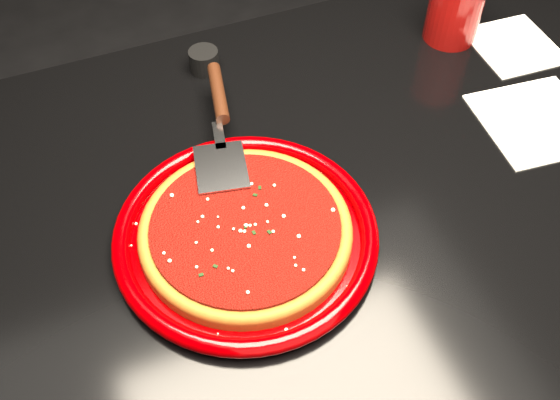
# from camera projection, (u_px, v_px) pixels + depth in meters

# --- Properties ---
(floor) EXTENTS (4.00, 4.00, 0.01)m
(floor) POSITION_uv_depth(u_px,v_px,m) (312.00, 389.00, 1.47)
(floor) COLOR black
(floor) RESTS_ON ground
(table) EXTENTS (1.20, 0.80, 0.75)m
(table) POSITION_uv_depth(u_px,v_px,m) (321.00, 309.00, 1.17)
(table) COLOR black
(table) RESTS_ON floor
(plate) EXTENTS (0.41, 0.41, 0.03)m
(plate) POSITION_uv_depth(u_px,v_px,m) (246.00, 234.00, 0.80)
(plate) COLOR #6F0001
(plate) RESTS_ON table
(pizza_crust) EXTENTS (0.33, 0.33, 0.01)m
(pizza_crust) POSITION_uv_depth(u_px,v_px,m) (246.00, 232.00, 0.80)
(pizza_crust) COLOR brown
(pizza_crust) RESTS_ON plate
(pizza_crust_rim) EXTENTS (0.33, 0.33, 0.02)m
(pizza_crust_rim) POSITION_uv_depth(u_px,v_px,m) (245.00, 229.00, 0.79)
(pizza_crust_rim) COLOR brown
(pizza_crust_rim) RESTS_ON plate
(pizza_sauce) EXTENTS (0.29, 0.29, 0.01)m
(pizza_sauce) POSITION_uv_depth(u_px,v_px,m) (245.00, 227.00, 0.79)
(pizza_sauce) COLOR maroon
(pizza_sauce) RESTS_ON plate
(parmesan_dusting) EXTENTS (0.24, 0.24, 0.01)m
(parmesan_dusting) POSITION_uv_depth(u_px,v_px,m) (245.00, 223.00, 0.79)
(parmesan_dusting) COLOR beige
(parmesan_dusting) RESTS_ON plate
(basil_flecks) EXTENTS (0.22, 0.22, 0.00)m
(basil_flecks) POSITION_uv_depth(u_px,v_px,m) (245.00, 224.00, 0.79)
(basil_flecks) COLOR black
(basil_flecks) RESTS_ON plate
(pizza_server) EXTENTS (0.14, 0.30, 0.02)m
(pizza_server) POSITION_uv_depth(u_px,v_px,m) (221.00, 125.00, 0.89)
(pizza_server) COLOR silver
(pizza_server) RESTS_ON plate
(cup) EXTENTS (0.10, 0.10, 0.12)m
(cup) POSITION_uv_depth(u_px,v_px,m) (456.00, 6.00, 1.04)
(cup) COLOR #910B09
(cup) RESTS_ON table
(napkin_a) EXTENTS (0.18, 0.18, 0.00)m
(napkin_a) POSITION_uv_depth(u_px,v_px,m) (537.00, 121.00, 0.95)
(napkin_a) COLOR white
(napkin_a) RESTS_ON table
(napkin_b) EXTENTS (0.14, 0.15, 0.00)m
(napkin_b) POSITION_uv_depth(u_px,v_px,m) (514.00, 46.00, 1.07)
(napkin_b) COLOR white
(napkin_b) RESTS_ON table
(ramekin) EXTENTS (0.06, 0.06, 0.04)m
(ramekin) POSITION_uv_depth(u_px,v_px,m) (204.00, 61.00, 1.02)
(ramekin) COLOR black
(ramekin) RESTS_ON table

